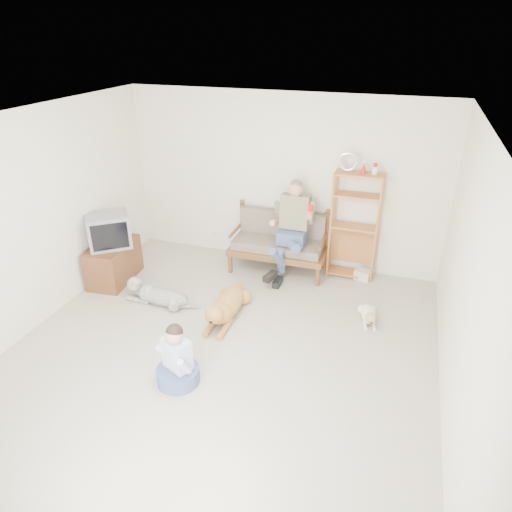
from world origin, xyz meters
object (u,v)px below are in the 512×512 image
(tv_stand, at_px, (113,262))
(loveseat, at_px, (279,241))
(etagere, at_px, (354,225))
(golden_retriever, at_px, (226,306))

(tv_stand, bearing_deg, loveseat, 21.49)
(etagere, relative_size, tv_stand, 2.07)
(loveseat, height_order, golden_retriever, loveseat)
(etagere, bearing_deg, tv_stand, -159.22)
(tv_stand, bearing_deg, golden_retriever, -16.71)
(etagere, distance_m, golden_retriever, 2.31)
(loveseat, height_order, tv_stand, loveseat)
(loveseat, height_order, etagere, etagere)
(loveseat, distance_m, tv_stand, 2.58)
(loveseat, bearing_deg, tv_stand, -154.13)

